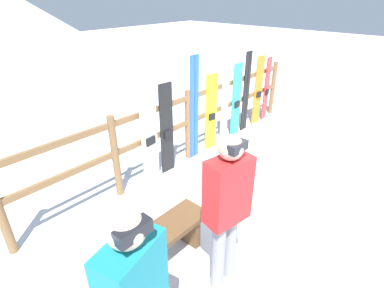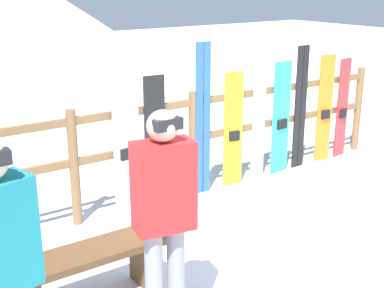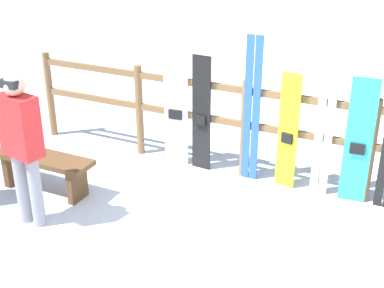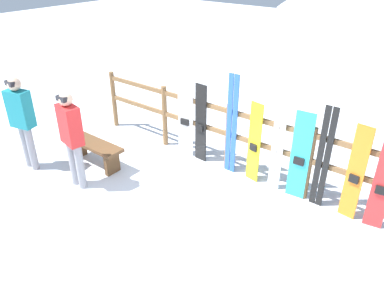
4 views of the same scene
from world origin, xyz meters
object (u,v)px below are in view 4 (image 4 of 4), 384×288
person_teal (22,117)px  snowboard_white (186,118)px  ski_pair_black (323,158)px  snowboard_red (382,186)px  ski_pair_white (278,140)px  bench (94,148)px  snowboard_cyan (300,157)px  ski_pair_blue (232,125)px  snowboard_yellow (254,143)px  person_red (71,134)px  snowboard_orange (355,174)px  snowboard_black_stripe (201,124)px

person_teal → snowboard_white: 2.81m
ski_pair_black → snowboard_red: (0.83, -0.00, -0.12)m
person_teal → ski_pair_white: (3.71, 2.08, -0.09)m
bench → snowboard_cyan: snowboard_cyan is taller
ski_pair_blue → snowboard_yellow: bearing=-0.4°
person_red → snowboard_yellow: (2.17, 1.92, -0.26)m
ski_pair_black → snowboard_orange: size_ratio=1.10×
snowboard_black_stripe → ski_pair_black: ski_pair_black is taller
person_red → snowboard_orange: bearing=27.0°
bench → snowboard_cyan: 3.55m
bench → ski_pair_blue: bearing=32.9°
snowboard_orange → ski_pair_white: bearing=179.8°
person_teal → ski_pair_blue: 3.54m
ski_pair_white → snowboard_cyan: ski_pair_white is taller
snowboard_orange → ski_pair_black: bearing=179.6°
person_red → ski_pair_black: size_ratio=1.01×
bench → person_teal: size_ratio=0.74×
ski_pair_white → ski_pair_black: ski_pair_white is taller
ski_pair_blue → snowboard_orange: size_ratio=1.21×
person_teal → snowboard_white: person_teal is taller
snowboard_orange → snowboard_red: snowboard_orange is taller
snowboard_white → snowboard_cyan: (2.22, -0.00, -0.03)m
snowboard_black_stripe → ski_pair_blue: 0.66m
ski_pair_white → person_red: bearing=-143.2°
ski_pair_blue → ski_pair_black: (1.57, 0.00, -0.07)m
person_teal → snowboard_orange: person_teal is taller
bench → snowboard_cyan: (3.27, 1.32, 0.39)m
ski_pair_blue → snowboard_orange: ski_pair_blue is taller
bench → snowboard_cyan: bearing=22.0°
ski_pair_blue → person_red: bearing=-131.8°
person_teal → snowboard_white: size_ratio=1.11×
ski_pair_white → snowboard_cyan: size_ratio=1.22×
snowboard_yellow → person_teal: bearing=-147.9°
snowboard_white → snowboard_orange: 3.03m
bench → snowboard_red: (4.45, 1.32, 0.36)m
snowboard_yellow → ski_pair_black: (1.13, 0.00, 0.12)m
person_red → snowboard_yellow: bearing=41.5°
snowboard_yellow → snowboard_red: size_ratio=1.01×
snowboard_black_stripe → ski_pair_white: 1.50m
ski_pair_blue → ski_pair_white: 0.85m
person_red → snowboard_white: person_red is taller
bench → person_teal: (-0.82, -0.76, 0.65)m
bench → snowboard_orange: snowboard_orange is taller
ski_pair_black → ski_pair_blue: bearing=180.0°
snowboard_white → person_red: bearing=-110.8°
person_red → ski_pair_blue: size_ratio=0.92×
ski_pair_white → ski_pair_black: 0.73m
person_teal → ski_pair_black: (4.44, 2.08, -0.17)m
snowboard_cyan → ski_pair_black: size_ratio=0.89×
ski_pair_blue → snowboard_yellow: ski_pair_blue is taller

